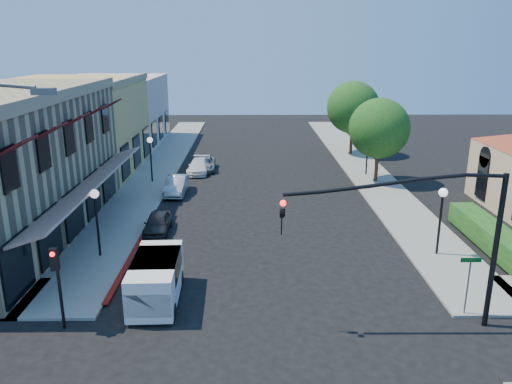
{
  "coord_description": "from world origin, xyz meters",
  "views": [
    {
      "loc": [
        -0.95,
        -15.2,
        10.35
      ],
      "look_at": [
        -0.63,
        10.71,
        2.6
      ],
      "focal_mm": 35.0,
      "sensor_mm": 36.0,
      "label": 1
    }
  ],
  "objects_px": {
    "secondary_signal": "(57,273)",
    "lamppost_right_far": "(368,142)",
    "lamppost_left_far": "(150,148)",
    "street_tree_b": "(353,107)",
    "lamppost_left_near": "(96,206)",
    "parked_car_c": "(199,166)",
    "white_van": "(156,278)",
    "parked_car_d": "(205,164)",
    "street_tree_a": "(379,128)",
    "signal_mast_arm": "(440,225)",
    "lamppost_right_near": "(442,204)",
    "parked_car_a": "(158,223)",
    "parked_car_b": "(176,185)",
    "street_name_sign": "(469,277)"
  },
  "relations": [
    {
      "from": "street_tree_b",
      "to": "white_van",
      "type": "relative_size",
      "value": 1.65
    },
    {
      "from": "street_tree_b",
      "to": "parked_car_d",
      "type": "bearing_deg",
      "value": -156.19
    },
    {
      "from": "parked_car_c",
      "to": "lamppost_right_near",
      "type": "bearing_deg",
      "value": -48.7
    },
    {
      "from": "secondary_signal",
      "to": "lamppost_left_far",
      "type": "relative_size",
      "value": 0.93
    },
    {
      "from": "signal_mast_arm",
      "to": "parked_car_c",
      "type": "bearing_deg",
      "value": 115.18
    },
    {
      "from": "lamppost_left_far",
      "to": "parked_car_b",
      "type": "relative_size",
      "value": 0.92
    },
    {
      "from": "parked_car_d",
      "to": "lamppost_right_far",
      "type": "bearing_deg",
      "value": -11.09
    },
    {
      "from": "street_tree_a",
      "to": "lamppost_left_near",
      "type": "distance_m",
      "value": 22.3
    },
    {
      "from": "parked_car_a",
      "to": "parked_car_c",
      "type": "height_order",
      "value": "parked_car_a"
    },
    {
      "from": "parked_car_a",
      "to": "parked_car_c",
      "type": "bearing_deg",
      "value": 84.85
    },
    {
      "from": "street_tree_a",
      "to": "lamppost_left_far",
      "type": "xyz_separation_m",
      "value": [
        -17.3,
        0.0,
        -1.46
      ]
    },
    {
      "from": "secondary_signal",
      "to": "parked_car_d",
      "type": "relative_size",
      "value": 0.87
    },
    {
      "from": "street_tree_b",
      "to": "lamppost_left_near",
      "type": "bearing_deg",
      "value": -125.79
    },
    {
      "from": "parked_car_b",
      "to": "parked_car_d",
      "type": "relative_size",
      "value": 1.02
    },
    {
      "from": "street_name_sign",
      "to": "secondary_signal",
      "type": "bearing_deg",
      "value": -177.07
    },
    {
      "from": "parked_car_c",
      "to": "parked_car_d",
      "type": "distance_m",
      "value": 1.08
    },
    {
      "from": "secondary_signal",
      "to": "parked_car_c",
      "type": "height_order",
      "value": "secondary_signal"
    },
    {
      "from": "signal_mast_arm",
      "to": "parked_car_d",
      "type": "bearing_deg",
      "value": 113.5
    },
    {
      "from": "lamppost_left_near",
      "to": "parked_car_c",
      "type": "xyz_separation_m",
      "value": [
        3.31,
        17.0,
        -2.16
      ]
    },
    {
      "from": "white_van",
      "to": "parked_car_d",
      "type": "bearing_deg",
      "value": 89.86
    },
    {
      "from": "signal_mast_arm",
      "to": "lamppost_right_near",
      "type": "xyz_separation_m",
      "value": [
        2.64,
        6.5,
        -1.35
      ]
    },
    {
      "from": "secondary_signal",
      "to": "street_tree_b",
      "type": "bearing_deg",
      "value": 61.23
    },
    {
      "from": "secondary_signal",
      "to": "lamppost_left_near",
      "type": "relative_size",
      "value": 0.93
    },
    {
      "from": "lamppost_right_far",
      "to": "parked_car_d",
      "type": "height_order",
      "value": "lamppost_right_far"
    },
    {
      "from": "street_tree_a",
      "to": "signal_mast_arm",
      "type": "relative_size",
      "value": 0.81
    },
    {
      "from": "parked_car_c",
      "to": "parked_car_d",
      "type": "height_order",
      "value": "parked_car_c"
    },
    {
      "from": "street_name_sign",
      "to": "lamppost_left_far",
      "type": "height_order",
      "value": "lamppost_left_far"
    },
    {
      "from": "lamppost_right_near",
      "to": "parked_car_a",
      "type": "xyz_separation_m",
      "value": [
        -14.7,
        3.39,
        -2.16
      ]
    },
    {
      "from": "lamppost_left_near",
      "to": "lamppost_right_near",
      "type": "xyz_separation_m",
      "value": [
        17.0,
        0.0,
        0.0
      ]
    },
    {
      "from": "street_name_sign",
      "to": "parked_car_d",
      "type": "distance_m",
      "value": 26.82
    },
    {
      "from": "lamppost_right_near",
      "to": "parked_car_d",
      "type": "xyz_separation_m",
      "value": [
        -13.3,
        18.0,
        -2.2
      ]
    },
    {
      "from": "lamppost_right_near",
      "to": "parked_car_c",
      "type": "xyz_separation_m",
      "value": [
        -13.69,
        17.0,
        -2.16
      ]
    },
    {
      "from": "secondary_signal",
      "to": "lamppost_right_far",
      "type": "relative_size",
      "value": 0.93
    },
    {
      "from": "street_name_sign",
      "to": "lamppost_right_far",
      "type": "distance_m",
      "value": 21.85
    },
    {
      "from": "signal_mast_arm",
      "to": "parked_car_b",
      "type": "distance_m",
      "value": 21.53
    },
    {
      "from": "lamppost_left_far",
      "to": "lamppost_right_near",
      "type": "relative_size",
      "value": 1.0
    },
    {
      "from": "lamppost_left_far",
      "to": "parked_car_a",
      "type": "bearing_deg",
      "value": -77.77
    },
    {
      "from": "lamppost_left_far",
      "to": "street_tree_b",
      "type": "bearing_deg",
      "value": 30.03
    },
    {
      "from": "parked_car_b",
      "to": "lamppost_right_far",
      "type": "bearing_deg",
      "value": 20.13
    },
    {
      "from": "street_tree_a",
      "to": "parked_car_d",
      "type": "distance_m",
      "value": 14.64
    },
    {
      "from": "parked_car_a",
      "to": "parked_car_b",
      "type": "bearing_deg",
      "value": 89.08
    },
    {
      "from": "lamppost_right_near",
      "to": "lamppost_right_far",
      "type": "relative_size",
      "value": 1.0
    },
    {
      "from": "white_van",
      "to": "parked_car_b",
      "type": "xyz_separation_m",
      "value": [
        -1.35,
        15.48,
        -0.44
      ]
    },
    {
      "from": "secondary_signal",
      "to": "lamppost_right_near",
      "type": "relative_size",
      "value": 0.93
    },
    {
      "from": "lamppost_left_near",
      "to": "lamppost_right_far",
      "type": "bearing_deg",
      "value": 43.26
    },
    {
      "from": "lamppost_right_far",
      "to": "parked_car_c",
      "type": "xyz_separation_m",
      "value": [
        -13.69,
        1.0,
        -2.16
      ]
    },
    {
      "from": "lamppost_left_near",
      "to": "lamppost_left_far",
      "type": "relative_size",
      "value": 1.0
    },
    {
      "from": "white_van",
      "to": "parked_car_a",
      "type": "distance_m",
      "value": 8.0
    },
    {
      "from": "lamppost_left_far",
      "to": "parked_car_c",
      "type": "xyz_separation_m",
      "value": [
        3.31,
        3.0,
        -2.16
      ]
    },
    {
      "from": "lamppost_right_near",
      "to": "parked_car_a",
      "type": "bearing_deg",
      "value": 167.03
    }
  ]
}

